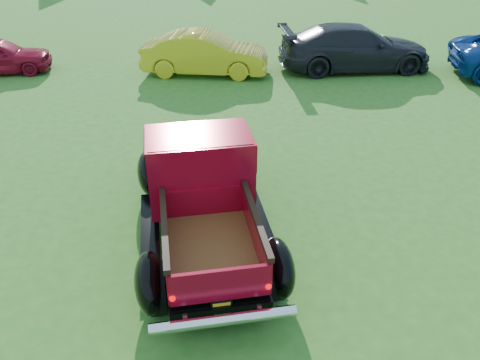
{
  "coord_description": "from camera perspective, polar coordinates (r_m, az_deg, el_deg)",
  "views": [
    {
      "loc": [
        -0.53,
        -6.77,
        5.04
      ],
      "look_at": [
        -0.44,
        0.2,
        0.86
      ],
      "focal_mm": 35.0,
      "sensor_mm": 36.0,
      "label": 1
    }
  ],
  "objects": [
    {
      "name": "pickup_truck",
      "position": [
        8.07,
        -4.81,
        -0.44
      ],
      "size": [
        2.9,
        5.06,
        1.79
      ],
      "rotation": [
        0.0,
        0.0,
        0.16
      ],
      "color": "black",
      "rests_on": "ground"
    },
    {
      "name": "show_car_yellow",
      "position": [
        16.08,
        -4.29,
        15.11
      ],
      "size": [
        4.26,
        1.86,
        1.36
      ],
      "primitive_type": "imported",
      "rotation": [
        0.0,
        0.0,
        1.47
      ],
      "color": "gold",
      "rests_on": "ground"
    },
    {
      "name": "show_car_grey",
      "position": [
        16.98,
        13.83,
        15.42
      ],
      "size": [
        5.3,
        2.53,
        1.49
      ],
      "primitive_type": "imported",
      "rotation": [
        0.0,
        0.0,
        1.66
      ],
      "color": "black",
      "rests_on": "ground"
    },
    {
      "name": "ground",
      "position": [
        8.45,
        3.02,
        -5.71
      ],
      "size": [
        120.0,
        120.0,
        0.0
      ],
      "primitive_type": "plane",
      "color": "#2A651D",
      "rests_on": "ground"
    }
  ]
}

